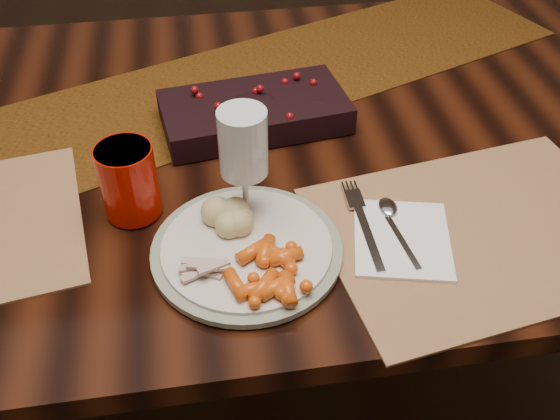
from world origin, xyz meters
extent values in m
plane|color=black|center=(0.00, 0.00, 0.00)|extent=(5.00, 5.00, 0.00)
cube|color=black|center=(0.00, 0.00, 0.38)|extent=(1.80, 1.00, 0.75)
cube|color=black|center=(-0.05, 0.14, 0.75)|extent=(1.57, 0.87, 0.00)
cube|color=brown|center=(0.32, -0.31, 0.75)|extent=(0.52, 0.42, 0.00)
cylinder|color=silver|center=(-0.03, -0.30, 0.76)|extent=(0.33, 0.33, 0.02)
cube|color=white|center=(0.20, -0.31, 0.76)|extent=(0.17, 0.19, 0.01)
cylinder|color=#A40F03|center=(-0.19, -0.18, 0.81)|extent=(0.11, 0.11, 0.12)
camera|label=1|loc=(-0.08, -0.92, 1.40)|focal=40.00mm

